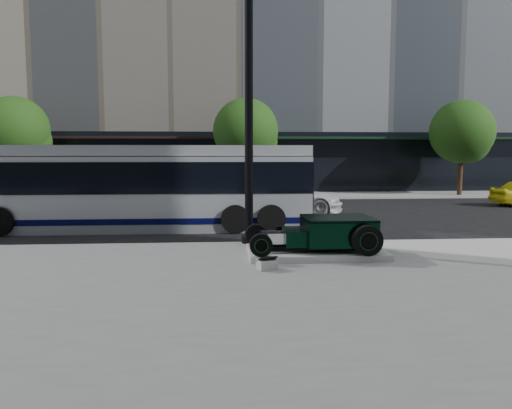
{
  "coord_description": "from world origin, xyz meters",
  "views": [
    {
      "loc": [
        -0.58,
        -16.19,
        2.7
      ],
      "look_at": [
        0.48,
        -2.0,
        1.2
      ],
      "focal_mm": 35.0,
      "sensor_mm": 36.0,
      "label": 1
    }
  ],
  "objects": [
    {
      "name": "transit_bus",
      "position": [
        -3.43,
        1.53,
        1.49
      ],
      "size": [
        12.12,
        2.88,
        2.92
      ],
      "color": "#B6BBC1",
      "rests_on": "ground"
    },
    {
      "name": "street_trees",
      "position": [
        1.15,
        13.07,
        3.77
      ],
      "size": [
        29.8,
        3.8,
        5.7
      ],
      "color": "black",
      "rests_on": "sidewalk_far"
    },
    {
      "name": "display_plinth",
      "position": [
        1.84,
        -4.01,
        0.2
      ],
      "size": [
        3.4,
        1.8,
        0.15
      ],
      "primitive_type": "cube",
      "color": "silver",
      "rests_on": "sidewalk_near"
    },
    {
      "name": "ground",
      "position": [
        0.0,
        0.0,
        0.0
      ],
      "size": [
        120.0,
        120.0,
        0.0
      ],
      "primitive_type": "plane",
      "color": "black",
      "rests_on": "ground"
    },
    {
      "name": "sidewalk_far",
      "position": [
        0.0,
        14.0,
        0.06
      ],
      "size": [
        70.0,
        4.0,
        0.12
      ],
      "primitive_type": "cube",
      "color": "gray",
      "rests_on": "ground"
    },
    {
      "name": "sidewalk_near",
      "position": [
        0.0,
        -10.5,
        0.06
      ],
      "size": [
        70.0,
        17.0,
        0.12
      ],
      "primitive_type": "cube",
      "color": "gray",
      "rests_on": "ground"
    },
    {
      "name": "info_plaque",
      "position": [
        0.47,
        -5.44,
        0.24
      ],
      "size": [
        0.47,
        0.41,
        0.31
      ],
      "color": "silver",
      "rests_on": "sidewalk_near"
    },
    {
      "name": "lamppost",
      "position": [
        0.27,
        -2.2,
        3.71
      ],
      "size": [
        0.43,
        0.43,
        7.76
      ],
      "color": "black",
      "rests_on": "sidewalk_near"
    },
    {
      "name": "white_sedan",
      "position": [
        2.35,
        5.73,
        0.73
      ],
      "size": [
        5.4,
        3.18,
        1.47
      ],
      "primitive_type": "imported",
      "rotation": [
        0.0,
        0.0,
        1.34
      ],
      "color": "silver",
      "rests_on": "ground"
    },
    {
      "name": "hot_rod",
      "position": [
        2.17,
        -4.01,
        0.7
      ],
      "size": [
        3.22,
        2.0,
        0.81
      ],
      "color": "black",
      "rests_on": "display_plinth"
    }
  ]
}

